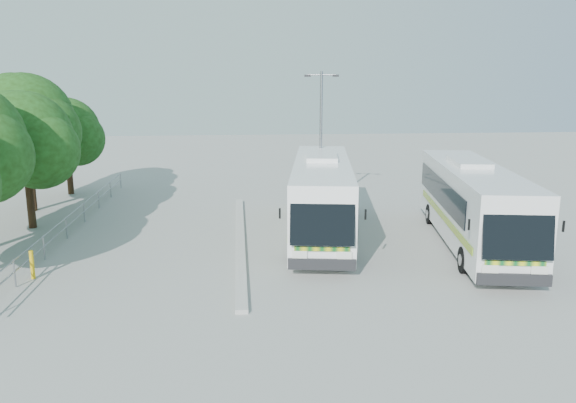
{
  "coord_description": "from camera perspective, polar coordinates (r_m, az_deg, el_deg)",
  "views": [
    {
      "loc": [
        -2.33,
        -21.92,
        6.98
      ],
      "look_at": [
        -0.14,
        2.4,
        1.64
      ],
      "focal_mm": 35.0,
      "sensor_mm": 36.0,
      "label": 1
    }
  ],
  "objects": [
    {
      "name": "railing",
      "position": [
        27.75,
        -21.06,
        -1.5
      ],
      "size": [
        0.06,
        22.0,
        1.0
      ],
      "color": "gray",
      "rests_on": "ground"
    },
    {
      "name": "tree_far_d",
      "position": [
        32.7,
        -24.99,
        7.41
      ],
      "size": [
        5.62,
        5.3,
        7.33
      ],
      "color": "#382314",
      "rests_on": "ground"
    },
    {
      "name": "bollard",
      "position": [
        22.05,
        -24.56,
        -5.86
      ],
      "size": [
        0.17,
        0.17,
        1.04
      ],
      "primitive_type": "cylinder",
      "rotation": [
        0.0,
        0.0,
        0.23
      ],
      "color": "gold",
      "rests_on": "ground"
    },
    {
      "name": "tree_far_c",
      "position": [
        28.87,
        -25.09,
        5.78
      ],
      "size": [
        4.97,
        4.69,
        6.49
      ],
      "color": "#382314",
      "rests_on": "ground"
    },
    {
      "name": "ground",
      "position": [
        23.13,
        0.87,
        -5.23
      ],
      "size": [
        100.0,
        100.0,
        0.0
      ],
      "primitive_type": "plane",
      "color": "gray",
      "rests_on": "ground"
    },
    {
      "name": "kerb_divider",
      "position": [
        24.9,
        -4.89,
        -3.8
      ],
      "size": [
        0.4,
        16.0,
        0.15
      ],
      "primitive_type": "cube",
      "color": "#B2B2AD",
      "rests_on": "ground"
    },
    {
      "name": "lamppost",
      "position": [
        30.19,
        3.36,
        6.79
      ],
      "size": [
        1.78,
        0.61,
        7.38
      ],
      "rotation": [
        0.0,
        0.0,
        -0.25
      ],
      "color": "gray",
      "rests_on": "ground"
    },
    {
      "name": "tree_far_e",
      "position": [
        36.83,
        -21.52,
        6.67
      ],
      "size": [
        4.54,
        4.28,
        5.92
      ],
      "color": "#382314",
      "rests_on": "ground"
    },
    {
      "name": "coach_adjacent",
      "position": [
        25.15,
        18.2,
        -0.1
      ],
      "size": [
        4.33,
        12.27,
        3.34
      ],
      "rotation": [
        0.0,
        0.0,
        -0.16
      ],
      "color": "silver",
      "rests_on": "ground"
    },
    {
      "name": "coach_main",
      "position": [
        25.49,
        3.44,
        0.69
      ],
      "size": [
        4.15,
        12.33,
        3.36
      ],
      "rotation": [
        0.0,
        0.0,
        -0.14
      ],
      "color": "white",
      "rests_on": "ground"
    }
  ]
}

